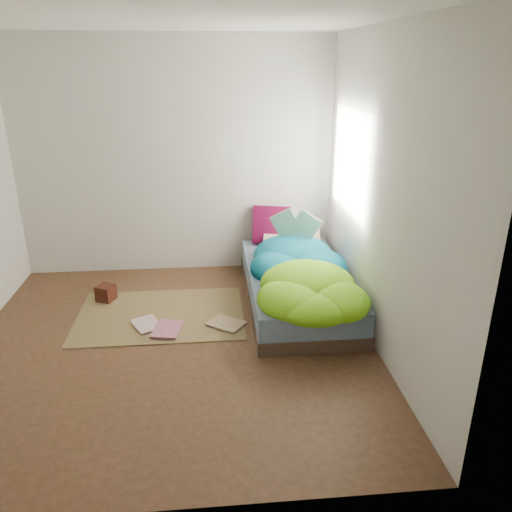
{
  "coord_description": "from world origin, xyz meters",
  "views": [
    {
      "loc": [
        0.37,
        -3.84,
        2.31
      ],
      "look_at": [
        0.8,
        0.75,
        0.51
      ],
      "focal_mm": 35.0,
      "sensor_mm": 36.0,
      "label": 1
    }
  ],
  "objects_px": {
    "bed": "(297,287)",
    "open_book": "(296,216)",
    "floor_book_b": "(154,329)",
    "wooden_box": "(106,293)",
    "pillow_magenta": "(272,225)",
    "floor_book_a": "(136,328)"
  },
  "relations": [
    {
      "from": "bed",
      "to": "wooden_box",
      "type": "xyz_separation_m",
      "value": [
        -1.95,
        0.2,
        -0.08
      ]
    },
    {
      "from": "pillow_magenta",
      "to": "floor_book_a",
      "type": "xyz_separation_m",
      "value": [
        -1.42,
        -1.31,
        -0.53
      ]
    },
    {
      "from": "bed",
      "to": "floor_book_a",
      "type": "distance_m",
      "value": 1.64
    },
    {
      "from": "bed",
      "to": "wooden_box",
      "type": "height_order",
      "value": "bed"
    },
    {
      "from": "open_book",
      "to": "floor_book_a",
      "type": "distance_m",
      "value": 1.95
    },
    {
      "from": "pillow_magenta",
      "to": "wooden_box",
      "type": "relative_size",
      "value": 2.68
    },
    {
      "from": "open_book",
      "to": "wooden_box",
      "type": "bearing_deg",
      "value": -152.74
    },
    {
      "from": "bed",
      "to": "floor_book_b",
      "type": "height_order",
      "value": "bed"
    },
    {
      "from": "floor_book_b",
      "to": "open_book",
      "type": "bearing_deg",
      "value": 41.2
    },
    {
      "from": "floor_book_a",
      "to": "bed",
      "type": "bearing_deg",
      "value": -12.34
    },
    {
      "from": "pillow_magenta",
      "to": "wooden_box",
      "type": "xyz_separation_m",
      "value": [
        -1.8,
        -0.67,
        -0.46
      ]
    },
    {
      "from": "bed",
      "to": "floor_book_a",
      "type": "bearing_deg",
      "value": -164.51
    },
    {
      "from": "open_book",
      "to": "floor_book_a",
      "type": "height_order",
      "value": "open_book"
    },
    {
      "from": "floor_book_a",
      "to": "floor_book_b",
      "type": "bearing_deg",
      "value": -41.36
    },
    {
      "from": "bed",
      "to": "open_book",
      "type": "height_order",
      "value": "open_book"
    },
    {
      "from": "floor_book_a",
      "to": "open_book",
      "type": "bearing_deg",
      "value": -1.65
    },
    {
      "from": "wooden_box",
      "to": "floor_book_b",
      "type": "bearing_deg",
      "value": -51.1
    },
    {
      "from": "bed",
      "to": "floor_book_a",
      "type": "xyz_separation_m",
      "value": [
        -1.58,
        -0.44,
        -0.14
      ]
    },
    {
      "from": "floor_book_b",
      "to": "wooden_box",
      "type": "bearing_deg",
      "value": 139.96
    },
    {
      "from": "bed",
      "to": "wooden_box",
      "type": "distance_m",
      "value": 1.97
    },
    {
      "from": "open_book",
      "to": "floor_book_a",
      "type": "relative_size",
      "value": 1.42
    },
    {
      "from": "bed",
      "to": "open_book",
      "type": "relative_size",
      "value": 4.6
    }
  ]
}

